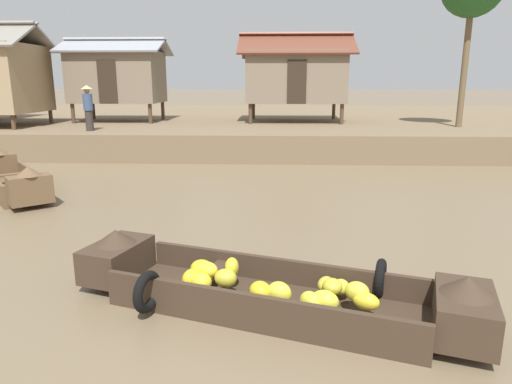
{
  "coord_description": "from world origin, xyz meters",
  "views": [
    {
      "loc": [
        -0.75,
        0.39,
        2.79
      ],
      "look_at": [
        -1.05,
        7.64,
        1.01
      ],
      "focal_mm": 31.94,
      "sensor_mm": 36.0,
      "label": 1
    }
  ],
  "objects_px": {
    "cargo_boat_upstream": "(13,180)",
    "stilt_house_right": "(295,75)",
    "banana_boat": "(268,289)",
    "vendor_person": "(88,106)",
    "stilt_house_mid_right": "(118,75)"
  },
  "relations": [
    {
      "from": "cargo_boat_upstream",
      "to": "stilt_house_right",
      "type": "height_order",
      "value": "stilt_house_right"
    },
    {
      "from": "banana_boat",
      "to": "vendor_person",
      "type": "relative_size",
      "value": 3.1
    },
    {
      "from": "banana_boat",
      "to": "stilt_house_right",
      "type": "distance_m",
      "value": 16.2
    },
    {
      "from": "cargo_boat_upstream",
      "to": "vendor_person",
      "type": "distance_m",
      "value": 5.88
    },
    {
      "from": "stilt_house_mid_right",
      "to": "stilt_house_right",
      "type": "xyz_separation_m",
      "value": [
        8.02,
        0.23,
        -0.0
      ]
    },
    {
      "from": "cargo_boat_upstream",
      "to": "stilt_house_right",
      "type": "relative_size",
      "value": 0.76
    },
    {
      "from": "banana_boat",
      "to": "cargo_boat_upstream",
      "type": "xyz_separation_m",
      "value": [
        -6.58,
        5.86,
        0.06
      ]
    },
    {
      "from": "banana_boat",
      "to": "stilt_house_right",
      "type": "relative_size",
      "value": 1.03
    },
    {
      "from": "cargo_boat_upstream",
      "to": "stilt_house_right",
      "type": "bearing_deg",
      "value": 53.11
    },
    {
      "from": "vendor_person",
      "to": "banana_boat",
      "type": "bearing_deg",
      "value": -59.46
    },
    {
      "from": "stilt_house_right",
      "to": "vendor_person",
      "type": "distance_m",
      "value": 9.01
    },
    {
      "from": "stilt_house_mid_right",
      "to": "vendor_person",
      "type": "bearing_deg",
      "value": -86.71
    },
    {
      "from": "cargo_boat_upstream",
      "to": "vendor_person",
      "type": "bearing_deg",
      "value": 92.2
    },
    {
      "from": "cargo_boat_upstream",
      "to": "stilt_house_mid_right",
      "type": "distance_m",
      "value": 10.21
    },
    {
      "from": "stilt_house_mid_right",
      "to": "stilt_house_right",
      "type": "relative_size",
      "value": 0.9
    }
  ]
}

